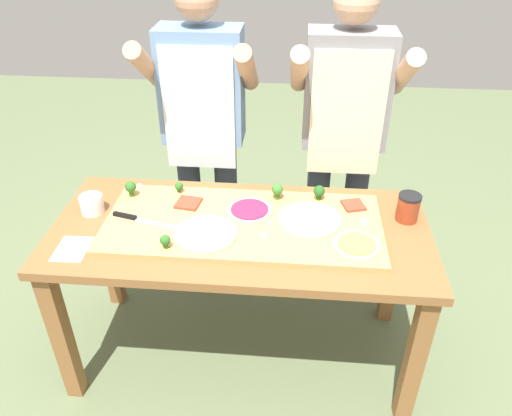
% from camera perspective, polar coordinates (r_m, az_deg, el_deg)
% --- Properties ---
extents(ground_plane, '(8.00, 8.00, 0.00)m').
position_cam_1_polar(ground_plane, '(2.65, -1.52, -15.83)').
color(ground_plane, '#60704C').
extents(prep_table, '(1.61, 0.73, 0.77)m').
position_cam_1_polar(prep_table, '(2.20, -1.77, -4.54)').
color(prep_table, brown).
rests_on(prep_table, ground).
extents(cutting_board, '(1.17, 0.52, 0.02)m').
position_cam_1_polar(cutting_board, '(2.13, -1.49, -1.79)').
color(cutting_board, tan).
rests_on(cutting_board, prep_table).
extents(chefs_knife, '(0.30, 0.10, 0.02)m').
position_cam_1_polar(chefs_knife, '(2.19, -13.50, -1.19)').
color(chefs_knife, '#B7BABF').
rests_on(chefs_knife, cutting_board).
extents(pizza_whole_cheese_artichoke, '(0.27, 0.27, 0.02)m').
position_cam_1_polar(pizza_whole_cheese_artichoke, '(2.14, 6.10, -1.28)').
color(pizza_whole_cheese_artichoke, beige).
rests_on(pizza_whole_cheese_artichoke, cutting_board).
extents(pizza_whole_beet_magenta, '(0.20, 0.20, 0.02)m').
position_cam_1_polar(pizza_whole_beet_magenta, '(2.18, -0.74, -0.26)').
color(pizza_whole_beet_magenta, beige).
rests_on(pizza_whole_beet_magenta, cutting_board).
extents(pizza_whole_white_garlic, '(0.26, 0.26, 0.02)m').
position_cam_1_polar(pizza_whole_white_garlic, '(2.06, -5.75, -2.86)').
color(pizza_whole_white_garlic, beige).
rests_on(pizza_whole_white_garlic, cutting_board).
extents(pizza_whole_pesto_green, '(0.19, 0.19, 0.02)m').
position_cam_1_polar(pizza_whole_pesto_green, '(2.02, 11.37, -4.14)').
color(pizza_whole_pesto_green, beige).
rests_on(pizza_whole_pesto_green, cutting_board).
extents(pizza_slice_center, '(0.12, 0.12, 0.01)m').
position_cam_1_polar(pizza_slice_center, '(2.26, -7.71, 0.57)').
color(pizza_slice_center, '#BC3D28').
rests_on(pizza_slice_center, cutting_board).
extents(pizza_slice_near_right, '(0.11, 0.11, 0.01)m').
position_cam_1_polar(pizza_slice_near_right, '(2.26, 11.02, 0.31)').
color(pizza_slice_near_right, '#BC3D28').
rests_on(pizza_slice_near_right, cutting_board).
extents(broccoli_floret_front_right, '(0.04, 0.04, 0.06)m').
position_cam_1_polar(broccoli_floret_front_right, '(1.99, -10.29, -3.68)').
color(broccoli_floret_front_right, '#366618').
rests_on(broccoli_floret_front_right, cutting_board).
extents(broccoli_floret_center_left, '(0.04, 0.04, 0.05)m').
position_cam_1_polar(broccoli_floret_center_left, '(2.34, -8.75, 2.42)').
color(broccoli_floret_center_left, '#366618').
rests_on(broccoli_floret_center_left, cutting_board).
extents(broccoli_floret_back_mid, '(0.05, 0.05, 0.07)m').
position_cam_1_polar(broccoli_floret_back_mid, '(2.27, 7.20, 1.86)').
color(broccoli_floret_back_mid, '#2C5915').
rests_on(broccoli_floret_back_mid, cutting_board).
extents(broccoli_floret_front_left, '(0.05, 0.05, 0.07)m').
position_cam_1_polar(broccoli_floret_front_left, '(2.35, -14.08, 2.28)').
color(broccoli_floret_front_left, '#366618').
rests_on(broccoli_floret_front_left, cutting_board).
extents(broccoli_floret_back_right, '(0.05, 0.05, 0.08)m').
position_cam_1_polar(broccoli_floret_back_right, '(2.26, 2.44, 2.07)').
color(broccoli_floret_back_right, '#3F7220').
rests_on(broccoli_floret_back_right, cutting_board).
extents(cheese_crumble_a, '(0.03, 0.03, 0.02)m').
position_cam_1_polar(cheese_crumble_a, '(2.42, -13.13, 2.41)').
color(cheese_crumble_a, white).
rests_on(cheese_crumble_a, cutting_board).
extents(cheese_crumble_b, '(0.03, 0.03, 0.02)m').
position_cam_1_polar(cheese_crumble_b, '(2.15, 12.21, -1.58)').
color(cheese_crumble_b, white).
rests_on(cheese_crumble_b, cutting_board).
extents(cheese_crumble_c, '(0.03, 0.03, 0.02)m').
position_cam_1_polar(cheese_crumble_c, '(2.02, 0.87, -3.31)').
color(cheese_crumble_c, silver).
rests_on(cheese_crumble_c, cutting_board).
extents(cheese_crumble_d, '(0.02, 0.02, 0.02)m').
position_cam_1_polar(cheese_crumble_d, '(2.10, 1.56, -1.72)').
color(cheese_crumble_d, silver).
rests_on(cheese_crumble_d, cutting_board).
extents(flour_cup, '(0.10, 0.10, 0.08)m').
position_cam_1_polar(flour_cup, '(2.33, -18.17, 0.33)').
color(flour_cup, white).
rests_on(flour_cup, prep_table).
extents(sauce_jar, '(0.10, 0.10, 0.12)m').
position_cam_1_polar(sauce_jar, '(2.24, 16.93, 0.06)').
color(sauce_jar, '#99381E').
rests_on(sauce_jar, prep_table).
extents(recipe_note, '(0.13, 0.17, 0.00)m').
position_cam_1_polar(recipe_note, '(2.14, -20.20, -4.39)').
color(recipe_note, white).
rests_on(recipe_note, prep_table).
extents(cook_left, '(0.54, 0.39, 1.67)m').
position_cam_1_polar(cook_left, '(2.55, -6.00, 9.86)').
color(cook_left, '#333847').
rests_on(cook_left, ground).
extents(cook_right, '(0.54, 0.39, 1.67)m').
position_cam_1_polar(cook_right, '(2.52, 9.96, 9.23)').
color(cook_right, '#333847').
rests_on(cook_right, ground).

